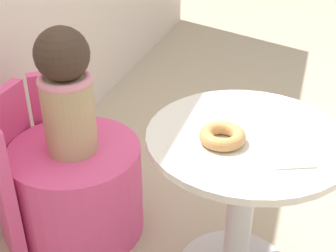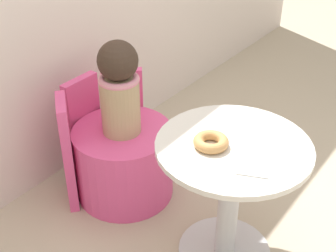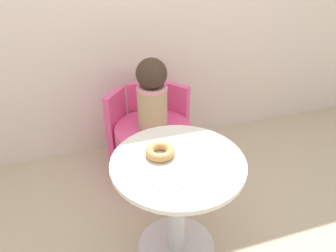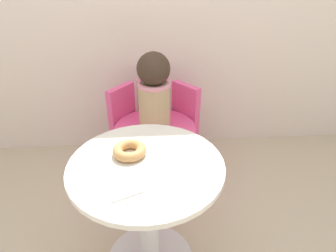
{
  "view_description": "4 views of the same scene",
  "coord_description": "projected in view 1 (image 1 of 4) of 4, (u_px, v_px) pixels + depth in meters",
  "views": [
    {
      "loc": [
        -1.39,
        -0.2,
        1.45
      ],
      "look_at": [
        -0.01,
        0.25,
        0.59
      ],
      "focal_mm": 50.0,
      "sensor_mm": 36.0,
      "label": 1
    },
    {
      "loc": [
        -1.53,
        -0.79,
        1.77
      ],
      "look_at": [
        -0.05,
        0.31,
        0.59
      ],
      "focal_mm": 50.0,
      "sensor_mm": 36.0,
      "label": 2
    },
    {
      "loc": [
        -0.5,
        -1.24,
        1.64
      ],
      "look_at": [
        -0.0,
        0.32,
        0.62
      ],
      "focal_mm": 35.0,
      "sensor_mm": 36.0,
      "label": 3
    },
    {
      "loc": [
        -0.05,
        -1.07,
        1.43
      ],
      "look_at": [
        0.05,
        0.25,
        0.66
      ],
      "focal_mm": 32.0,
      "sensor_mm": 36.0,
      "label": 4
    }
  ],
  "objects": [
    {
      "name": "tub_chair",
      "position": [
        78.0,
        189.0,
        1.99
      ],
      "size": [
        0.54,
        0.54,
        0.41
      ],
      "color": "#E54C8C",
      "rests_on": "ground_plane"
    },
    {
      "name": "child_figure",
      "position": [
        66.0,
        91.0,
        1.75
      ],
      "size": [
        0.21,
        0.21,
        0.51
      ],
      "color": "tan",
      "rests_on": "tub_chair"
    },
    {
      "name": "round_table",
      "position": [
        243.0,
        186.0,
        1.64
      ],
      "size": [
        0.67,
        0.67,
        0.65
      ],
      "color": "silver",
      "rests_on": "ground_plane"
    },
    {
      "name": "donut",
      "position": [
        222.0,
        136.0,
        1.48
      ],
      "size": [
        0.15,
        0.15,
        0.04
      ],
      "color": "tan",
      "rests_on": "round_table"
    },
    {
      "name": "paper_napkin",
      "position": [
        289.0,
        156.0,
        1.42
      ],
      "size": [
        0.17,
        0.17,
        0.01
      ],
      "color": "white",
      "rests_on": "round_table"
    },
    {
      "name": "booth_backrest",
      "position": [
        28.0,
        159.0,
        1.99
      ],
      "size": [
        0.64,
        0.24,
        0.63
      ],
      "color": "#E54C8C",
      "rests_on": "ground_plane"
    }
  ]
}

